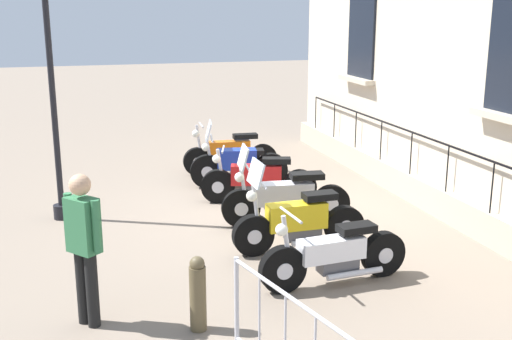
# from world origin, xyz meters

# --- Properties ---
(ground_plane) EXTENTS (60.00, 60.00, 0.00)m
(ground_plane) POSITION_xyz_m (0.00, 0.00, 0.00)
(ground_plane) COLOR gray
(building_facade) EXTENTS (0.82, 11.24, 6.14)m
(building_facade) POSITION_xyz_m (-2.93, -0.00, 3.00)
(building_facade) COLOR beige
(building_facade) RESTS_ON ground_plane
(motorcycle_orange) EXTENTS (2.05, 0.55, 1.10)m
(motorcycle_orange) POSITION_xyz_m (0.18, -2.85, 0.42)
(motorcycle_orange) COLOR black
(motorcycle_orange) RESTS_ON ground_plane
(motorcycle_blue) EXTENTS (1.94, 0.77, 1.33)m
(motorcycle_blue) POSITION_xyz_m (0.28, -1.78, 0.45)
(motorcycle_blue) COLOR black
(motorcycle_blue) RESTS_ON ground_plane
(motorcycle_red) EXTENTS (2.07, 0.84, 1.02)m
(motorcycle_red) POSITION_xyz_m (0.20, -0.65, 0.41)
(motorcycle_red) COLOR black
(motorcycle_red) RESTS_ON ground_plane
(motorcycle_silver) EXTENTS (2.15, 0.69, 1.35)m
(motorcycle_silver) POSITION_xyz_m (0.11, 0.61, 0.45)
(motorcycle_silver) COLOR black
(motorcycle_silver) RESTS_ON ground_plane
(motorcycle_yellow) EXTENTS (2.04, 0.64, 1.41)m
(motorcycle_yellow) POSITION_xyz_m (0.30, 1.75, 0.44)
(motorcycle_yellow) COLOR black
(motorcycle_yellow) RESTS_ON ground_plane
(motorcycle_white) EXTENTS (2.07, 0.63, 1.03)m
(motorcycle_white) POSITION_xyz_m (0.26, 2.99, 0.39)
(motorcycle_white) COLOR black
(motorcycle_white) RESTS_ON ground_plane
(lamppost) EXTENTS (0.36, 1.06, 4.35)m
(lamppost) POSITION_xyz_m (3.65, -0.75, 3.09)
(lamppost) COLOR black
(lamppost) RESTS_ON ground_plane
(bollard) EXTENTS (0.19, 0.19, 0.87)m
(bollard) POSITION_xyz_m (2.18, 3.68, 0.44)
(bollard) COLOR brown
(bollard) RESTS_ON ground_plane
(pedestrian_standing) EXTENTS (0.40, 0.43, 1.77)m
(pedestrian_standing) POSITION_xyz_m (3.35, 3.21, 1.01)
(pedestrian_standing) COLOR black
(pedestrian_standing) RESTS_ON ground_plane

